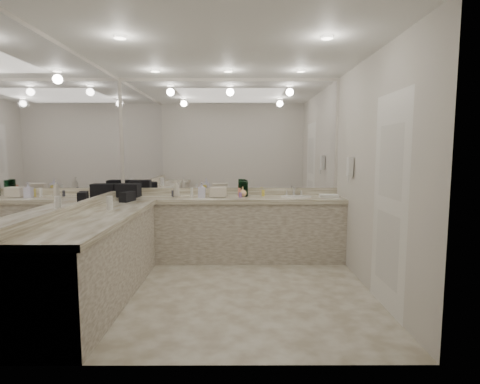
{
  "coord_description": "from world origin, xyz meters",
  "views": [
    {
      "loc": [
        0.14,
        -4.06,
        1.55
      ],
      "look_at": [
        0.15,
        0.4,
        1.06
      ],
      "focal_mm": 28.0,
      "sensor_mm": 36.0,
      "label": 1
    }
  ],
  "objects_px": {
    "sink": "(296,197)",
    "cream_cosmetic_case": "(218,192)",
    "wall_phone": "(350,167)",
    "soap_bottle_b": "(202,190)",
    "black_toiletry_bag": "(128,191)",
    "hand_towel": "(329,196)",
    "soap_bottle_c": "(243,191)",
    "soap_bottle_a": "(177,189)"
  },
  "relations": [
    {
      "from": "sink",
      "to": "cream_cosmetic_case",
      "type": "height_order",
      "value": "cream_cosmetic_case"
    },
    {
      "from": "wall_phone",
      "to": "soap_bottle_b",
      "type": "relative_size",
      "value": 1.12
    },
    {
      "from": "black_toiletry_bag",
      "to": "hand_towel",
      "type": "distance_m",
      "value": 2.82
    },
    {
      "from": "sink",
      "to": "hand_towel",
      "type": "xyz_separation_m",
      "value": [
        0.45,
        -0.06,
        0.03
      ]
    },
    {
      "from": "hand_towel",
      "to": "soap_bottle_c",
      "type": "relative_size",
      "value": 1.77
    },
    {
      "from": "wall_phone",
      "to": "soap_bottle_b",
      "type": "bearing_deg",
      "value": 167.56
    },
    {
      "from": "black_toiletry_bag",
      "to": "soap_bottle_a",
      "type": "relative_size",
      "value": 1.34
    },
    {
      "from": "soap_bottle_a",
      "to": "soap_bottle_b",
      "type": "relative_size",
      "value": 1.11
    },
    {
      "from": "soap_bottle_c",
      "to": "hand_towel",
      "type": "bearing_deg",
      "value": -5.19
    },
    {
      "from": "soap_bottle_a",
      "to": "black_toiletry_bag",
      "type": "bearing_deg",
      "value": -178.01
    },
    {
      "from": "sink",
      "to": "wall_phone",
      "type": "height_order",
      "value": "wall_phone"
    },
    {
      "from": "hand_towel",
      "to": "soap_bottle_a",
      "type": "height_order",
      "value": "soap_bottle_a"
    },
    {
      "from": "soap_bottle_b",
      "to": "sink",
      "type": "bearing_deg",
      "value": 3.16
    },
    {
      "from": "soap_bottle_a",
      "to": "hand_towel",
      "type": "bearing_deg",
      "value": -1.1
    },
    {
      "from": "cream_cosmetic_case",
      "to": "soap_bottle_c",
      "type": "relative_size",
      "value": 1.61
    },
    {
      "from": "cream_cosmetic_case",
      "to": "soap_bottle_c",
      "type": "distance_m",
      "value": 0.36
    },
    {
      "from": "sink",
      "to": "soap_bottle_c",
      "type": "height_order",
      "value": "soap_bottle_c"
    },
    {
      "from": "hand_towel",
      "to": "soap_bottle_b",
      "type": "distance_m",
      "value": 1.78
    },
    {
      "from": "soap_bottle_c",
      "to": "cream_cosmetic_case",
      "type": "bearing_deg",
      "value": -169.19
    },
    {
      "from": "black_toiletry_bag",
      "to": "sink",
      "type": "bearing_deg",
      "value": 1.0
    },
    {
      "from": "black_toiletry_bag",
      "to": "hand_towel",
      "type": "bearing_deg",
      "value": -0.36
    },
    {
      "from": "sink",
      "to": "soap_bottle_a",
      "type": "bearing_deg",
      "value": -179.4
    },
    {
      "from": "wall_phone",
      "to": "hand_towel",
      "type": "bearing_deg",
      "value": 109.01
    },
    {
      "from": "soap_bottle_c",
      "to": "soap_bottle_b",
      "type": "bearing_deg",
      "value": -167.83
    },
    {
      "from": "hand_towel",
      "to": "soap_bottle_c",
      "type": "distance_m",
      "value": 1.21
    },
    {
      "from": "sink",
      "to": "soap_bottle_b",
      "type": "height_order",
      "value": "soap_bottle_b"
    },
    {
      "from": "hand_towel",
      "to": "soap_bottle_b",
      "type": "relative_size",
      "value": 1.19
    },
    {
      "from": "cream_cosmetic_case",
      "to": "soap_bottle_a",
      "type": "height_order",
      "value": "soap_bottle_a"
    },
    {
      "from": "cream_cosmetic_case",
      "to": "soap_bottle_c",
      "type": "xyz_separation_m",
      "value": [
        0.35,
        0.07,
        0.01
      ]
    },
    {
      "from": "wall_phone",
      "to": "hand_towel",
      "type": "distance_m",
      "value": 0.63
    },
    {
      "from": "wall_phone",
      "to": "cream_cosmetic_case",
      "type": "distance_m",
      "value": 1.82
    },
    {
      "from": "sink",
      "to": "soap_bottle_b",
      "type": "xyz_separation_m",
      "value": [
        -1.33,
        -0.07,
        0.11
      ]
    },
    {
      "from": "soap_bottle_a",
      "to": "sink",
      "type": "bearing_deg",
      "value": 0.6
    },
    {
      "from": "wall_phone",
      "to": "cream_cosmetic_case",
      "type": "bearing_deg",
      "value": 164.24
    },
    {
      "from": "soap_bottle_a",
      "to": "soap_bottle_b",
      "type": "distance_m",
      "value": 0.37
    },
    {
      "from": "black_toiletry_bag",
      "to": "soap_bottle_a",
      "type": "bearing_deg",
      "value": 1.99
    },
    {
      "from": "sink",
      "to": "wall_phone",
      "type": "distance_m",
      "value": 0.91
    },
    {
      "from": "soap_bottle_b",
      "to": "soap_bottle_c",
      "type": "xyz_separation_m",
      "value": [
        0.58,
        0.12,
        -0.03
      ]
    },
    {
      "from": "sink",
      "to": "soap_bottle_a",
      "type": "height_order",
      "value": "soap_bottle_a"
    },
    {
      "from": "wall_phone",
      "to": "black_toiletry_bag",
      "type": "height_order",
      "value": "wall_phone"
    },
    {
      "from": "black_toiletry_bag",
      "to": "soap_bottle_a",
      "type": "height_order",
      "value": "soap_bottle_a"
    },
    {
      "from": "hand_towel",
      "to": "soap_bottle_b",
      "type": "xyz_separation_m",
      "value": [
        -1.78,
        -0.01,
        0.09
      ]
    }
  ]
}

